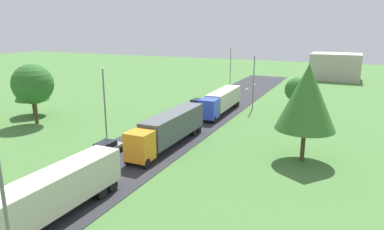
# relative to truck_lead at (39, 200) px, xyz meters

# --- Properties ---
(road) EXTENTS (10.00, 140.00, 0.06)m
(road) POSITION_rel_truck_lead_xyz_m (-2.26, 11.31, -2.09)
(road) COLOR #2B2B30
(road) RESTS_ON ground
(lane_marking_centre) EXTENTS (0.16, 119.62, 0.01)m
(lane_marking_centre) POSITION_rel_truck_lead_xyz_m (-2.26, 7.24, -2.05)
(lane_marking_centre) COLOR white
(lane_marking_centre) RESTS_ON road
(truck_lead) EXTENTS (2.70, 14.88, 3.59)m
(truck_lead) POSITION_rel_truck_lead_xyz_m (0.00, 0.00, 0.00)
(truck_lead) COLOR yellow
(truck_lead) RESTS_ON road
(truck_second) EXTENTS (2.52, 14.39, 3.72)m
(truck_second) POSITION_rel_truck_lead_xyz_m (0.04, 18.66, 0.09)
(truck_second) COLOR orange
(truck_second) RESTS_ON road
(truck_third) EXTENTS (2.79, 13.74, 3.45)m
(truck_third) POSITION_rel_truck_lead_xyz_m (0.05, 36.13, -0.05)
(truck_third) COLOR blue
(truck_third) RESTS_ON road
(car_second) EXTENTS (1.81, 4.27, 1.45)m
(car_second) POSITION_rel_truck_lead_xyz_m (-4.66, 0.58, -1.30)
(car_second) COLOR #19472D
(car_second) RESTS_ON road
(car_third) EXTENTS (1.89, 4.01, 1.49)m
(car_third) POSITION_rel_truck_lead_xyz_m (-4.70, 13.21, -1.29)
(car_third) COLOR gray
(car_third) RESTS_ON road
(car_fourth) EXTENTS (1.85, 4.56, 1.48)m
(car_fourth) POSITION_rel_truck_lead_xyz_m (-4.81, 26.15, -1.28)
(car_fourth) COLOR black
(car_fourth) RESTS_ON road
(car_fifth) EXTENTS (1.98, 4.09, 1.51)m
(car_fifth) POSITION_rel_truck_lead_xyz_m (-4.84, 37.92, -1.27)
(car_fifth) COLOR blue
(car_fifth) RESTS_ON road
(lamppost_lead) EXTENTS (0.36, 0.36, 8.91)m
(lamppost_lead) POSITION_rel_truck_lead_xyz_m (4.02, -5.30, 2.82)
(lamppost_lead) COLOR slate
(lamppost_lead) RESTS_ON ground
(lamppost_second) EXTENTS (0.36, 0.36, 8.79)m
(lamppost_second) POSITION_rel_truck_lead_xyz_m (-8.62, 18.23, 2.76)
(lamppost_second) COLOR slate
(lamppost_second) RESTS_ON ground
(lamppost_third) EXTENTS (0.36, 0.36, 9.16)m
(lamppost_third) POSITION_rel_truck_lead_xyz_m (3.86, 41.05, 2.95)
(lamppost_third) COLOR slate
(lamppost_third) RESTS_ON ground
(lamppost_fourth) EXTENTS (0.36, 0.36, 8.58)m
(lamppost_fourth) POSITION_rel_truck_lead_xyz_m (-8.51, 66.22, 2.66)
(lamppost_fourth) COLOR slate
(lamppost_fourth) RESTS_ON ground
(tree_oak) EXTENTS (5.61, 5.61, 8.51)m
(tree_oak) POSITION_rel_truck_lead_xyz_m (-21.77, 19.37, 3.57)
(tree_oak) COLOR #513823
(tree_oak) RESTS_ON ground
(tree_birch) EXTENTS (5.10, 5.10, 8.04)m
(tree_birch) POSITION_rel_truck_lead_xyz_m (-25.98, 22.70, 3.10)
(tree_birch) COLOR #513823
(tree_birch) RESTS_ON ground
(tree_maple) EXTENTS (6.01, 6.01, 9.99)m
(tree_maple) POSITION_rel_truck_lead_xyz_m (14.62, 20.43, 4.55)
(tree_maple) COLOR #513823
(tree_maple) RESTS_ON ground
(tree_pine) EXTENTS (3.69, 3.69, 6.10)m
(tree_pine) POSITION_rel_truck_lead_xyz_m (11.22, 38.58, 2.12)
(tree_pine) COLOR #513823
(tree_pine) RESTS_ON ground
(distant_building) EXTENTS (12.14, 9.78, 6.71)m
(distant_building) POSITION_rel_truck_lead_xyz_m (14.45, 82.77, 1.24)
(distant_building) COLOR #B2A899
(distant_building) RESTS_ON ground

